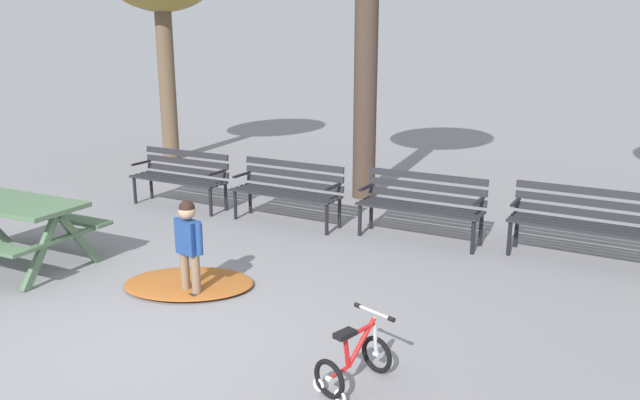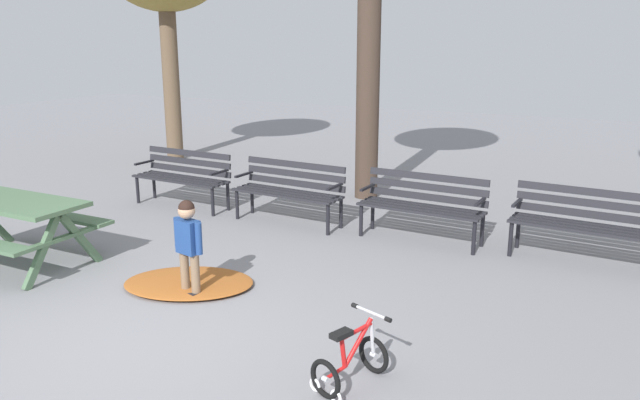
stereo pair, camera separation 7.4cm
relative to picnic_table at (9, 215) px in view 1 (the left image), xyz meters
The scene contains 9 objects.
ground 2.84m from the picnic_table, 18.66° to the right, with size 36.00×36.00×0.00m, color gray.
picnic_table is the anchor object (origin of this frame).
park_bench_far_left 2.93m from the picnic_table, 87.97° to the left, with size 1.62×0.53×0.85m.
park_bench_left 3.52m from the picnic_table, 55.23° to the left, with size 1.62×0.55×0.85m.
park_bench_right 4.91m from the picnic_table, 37.27° to the left, with size 1.62×0.53×0.85m.
park_bench_far_right 6.55m from the picnic_table, 27.66° to the left, with size 1.63×0.56×0.85m.
child_standing 2.39m from the picnic_table, ahead, with size 0.38×0.21×1.00m.
kids_bicycle 4.57m from the picnic_table, ahead, with size 0.51×0.63×0.54m.
leaf_pile 2.30m from the picnic_table, ahead, with size 1.36×0.95×0.07m, color #9E5623.
Camera 1 is at (3.52, -3.65, 2.55)m, focal length 35.17 mm.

